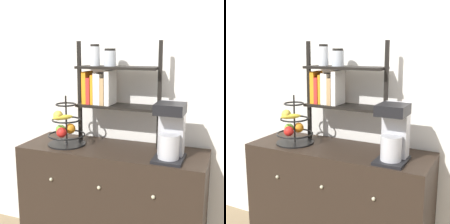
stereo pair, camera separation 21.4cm
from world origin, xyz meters
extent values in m
cube|color=silver|center=(0.00, 0.50, 1.30)|extent=(7.00, 0.05, 2.60)
cube|color=black|center=(0.00, 0.23, 0.45)|extent=(1.31, 0.46, 0.89)
sphere|color=#B2AD8C|center=(-0.36, -0.01, 0.70)|extent=(0.02, 0.02, 0.02)
sphere|color=#B2AD8C|center=(0.00, -0.01, 0.70)|extent=(0.02, 0.02, 0.02)
sphere|color=#B2AD8C|center=(0.36, -0.01, 0.70)|extent=(0.02, 0.02, 0.02)
cube|color=black|center=(0.42, 0.14, 0.90)|extent=(0.18, 0.23, 0.02)
cube|color=#B7B7BC|center=(0.42, 0.20, 1.09)|extent=(0.16, 0.09, 0.34)
cylinder|color=#B7B7BC|center=(0.42, 0.12, 0.99)|extent=(0.13, 0.13, 0.15)
cube|color=black|center=(0.42, 0.13, 1.22)|extent=(0.18, 0.19, 0.07)
cylinder|color=black|center=(-0.34, 0.19, 0.90)|extent=(0.27, 0.27, 0.01)
cylinder|color=black|center=(-0.34, 0.19, 1.08)|extent=(0.01, 0.01, 0.35)
torus|color=black|center=(-0.34, 0.19, 0.97)|extent=(0.27, 0.27, 0.01)
torus|color=black|center=(-0.34, 0.19, 1.08)|extent=(0.21, 0.21, 0.01)
torus|color=black|center=(-0.34, 0.19, 1.19)|extent=(0.15, 0.15, 0.01)
sphere|color=red|center=(-0.34, 0.11, 1.00)|extent=(0.07, 0.07, 0.07)
sphere|color=#6BAD33|center=(-0.38, 0.18, 1.00)|extent=(0.07, 0.07, 0.07)
sphere|color=orange|center=(-0.33, 0.23, 1.01)|extent=(0.08, 0.08, 0.08)
ellipsoid|color=yellow|center=(-0.35, 0.16, 1.10)|extent=(0.13, 0.14, 0.04)
sphere|color=gold|center=(-0.38, 0.15, 1.11)|extent=(0.07, 0.07, 0.07)
cube|color=black|center=(-0.30, 0.34, 1.27)|extent=(0.02, 0.02, 0.74)
cube|color=black|center=(0.30, 0.34, 1.27)|extent=(0.02, 0.02, 0.74)
cube|color=black|center=(0.00, 0.34, 1.18)|extent=(0.58, 0.20, 0.02)
cube|color=black|center=(0.00, 0.34, 1.45)|extent=(0.58, 0.20, 0.02)
cube|color=orange|center=(-0.24, 0.34, 1.30)|extent=(0.03, 0.13, 0.23)
cube|color=red|center=(-0.21, 0.34, 1.28)|extent=(0.03, 0.14, 0.19)
cube|color=orange|center=(-0.18, 0.34, 1.29)|extent=(0.02, 0.13, 0.21)
cube|color=white|center=(-0.15, 0.34, 1.30)|extent=(0.03, 0.14, 0.22)
cube|color=white|center=(-0.12, 0.34, 1.30)|extent=(0.02, 0.15, 0.22)
cube|color=tan|center=(-0.09, 0.34, 1.28)|extent=(0.03, 0.16, 0.19)
cube|color=white|center=(-0.06, 0.34, 1.31)|extent=(0.03, 0.16, 0.25)
cylinder|color=silver|center=(-0.17, 0.34, 1.53)|extent=(0.07, 0.07, 0.14)
cylinder|color=black|center=(-0.17, 0.34, 1.61)|extent=(0.07, 0.07, 0.02)
cylinder|color=silver|center=(-0.06, 0.34, 1.51)|extent=(0.09, 0.09, 0.11)
cylinder|color=black|center=(-0.06, 0.34, 1.58)|extent=(0.08, 0.08, 0.02)
camera|label=1|loc=(0.77, -1.73, 1.58)|focal=50.00mm
camera|label=2|loc=(0.96, -1.64, 1.58)|focal=50.00mm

